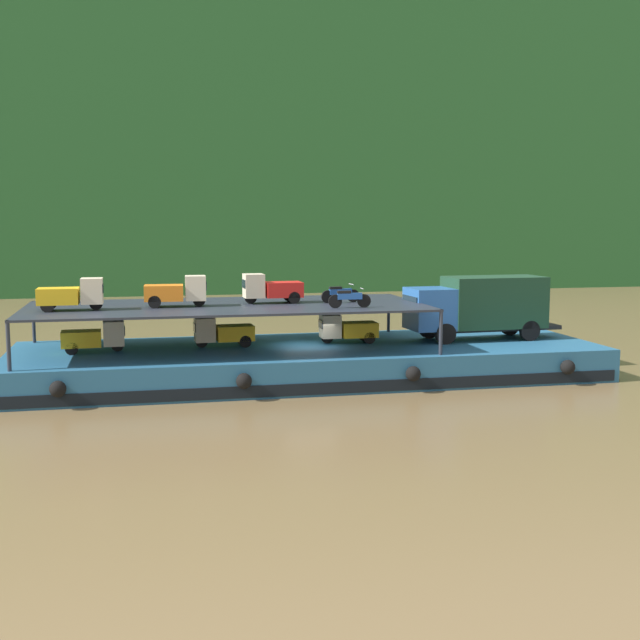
{
  "coord_description": "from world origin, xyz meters",
  "views": [
    {
      "loc": [
        -7.56,
        -36.59,
        7.33
      ],
      "look_at": [
        0.54,
        0.0,
        2.7
      ],
      "focal_mm": 45.26,
      "sensor_mm": 36.0,
      "label": 1
    }
  ],
  "objects_px": {
    "cargo_barge": "(309,362)",
    "mini_truck_upper_fore": "(271,288)",
    "mini_truck_lower_mid": "(347,329)",
    "motorcycle_upper_port": "(349,298)",
    "covered_lorry": "(479,305)",
    "mini_truck_lower_aft": "(223,332)",
    "motorcycle_upper_centre": "(340,293)",
    "mini_truck_upper_mid": "(177,291)",
    "mini_truck_upper_stern": "(72,294)",
    "mini_truck_lower_stern": "(94,337)"
  },
  "relations": [
    {
      "from": "covered_lorry",
      "to": "motorcycle_upper_port",
      "type": "xyz_separation_m",
      "value": [
        -7.24,
        -2.45,
        0.74
      ]
    },
    {
      "from": "mini_truck_lower_aft",
      "to": "mini_truck_upper_stern",
      "type": "height_order",
      "value": "mini_truck_upper_stern"
    },
    {
      "from": "mini_truck_upper_stern",
      "to": "mini_truck_upper_mid",
      "type": "distance_m",
      "value": 4.48
    },
    {
      "from": "mini_truck_upper_stern",
      "to": "mini_truck_upper_fore",
      "type": "height_order",
      "value": "same"
    },
    {
      "from": "mini_truck_upper_mid",
      "to": "motorcycle_upper_port",
      "type": "xyz_separation_m",
      "value": [
        7.41,
        -2.15,
        -0.26
      ]
    },
    {
      "from": "mini_truck_lower_stern",
      "to": "motorcycle_upper_port",
      "type": "relative_size",
      "value": 1.46
    },
    {
      "from": "mini_truck_lower_stern",
      "to": "motorcycle_upper_port",
      "type": "height_order",
      "value": "motorcycle_upper_port"
    },
    {
      "from": "mini_truck_lower_aft",
      "to": "mini_truck_upper_stern",
      "type": "xyz_separation_m",
      "value": [
        -6.55,
        -1.36,
        2.0
      ]
    },
    {
      "from": "mini_truck_upper_mid",
      "to": "mini_truck_upper_fore",
      "type": "relative_size",
      "value": 1.0
    },
    {
      "from": "cargo_barge",
      "to": "mini_truck_lower_stern",
      "type": "bearing_deg",
      "value": 178.6
    },
    {
      "from": "covered_lorry",
      "to": "motorcycle_upper_centre",
      "type": "height_order",
      "value": "covered_lorry"
    },
    {
      "from": "mini_truck_upper_stern",
      "to": "mini_truck_upper_fore",
      "type": "relative_size",
      "value": 0.99
    },
    {
      "from": "mini_truck_upper_mid",
      "to": "mini_truck_upper_fore",
      "type": "bearing_deg",
      "value": 8.0
    },
    {
      "from": "mini_truck_lower_mid",
      "to": "mini_truck_upper_stern",
      "type": "bearing_deg",
      "value": -174.22
    },
    {
      "from": "mini_truck_upper_stern",
      "to": "motorcycle_upper_centre",
      "type": "height_order",
      "value": "mini_truck_upper_stern"
    },
    {
      "from": "mini_truck_lower_stern",
      "to": "cargo_barge",
      "type": "bearing_deg",
      "value": -1.4
    },
    {
      "from": "mini_truck_upper_mid",
      "to": "mini_truck_upper_fore",
      "type": "distance_m",
      "value": 4.43
    },
    {
      "from": "mini_truck_lower_mid",
      "to": "mini_truck_lower_aft",
      "type": "bearing_deg",
      "value": 179.11
    },
    {
      "from": "mini_truck_upper_stern",
      "to": "motorcycle_upper_port",
      "type": "xyz_separation_m",
      "value": [
        11.86,
        -1.56,
        -0.26
      ]
    },
    {
      "from": "mini_truck_lower_mid",
      "to": "mini_truck_upper_stern",
      "type": "distance_m",
      "value": 12.72
    },
    {
      "from": "covered_lorry",
      "to": "mini_truck_upper_fore",
      "type": "bearing_deg",
      "value": 178.27
    },
    {
      "from": "cargo_barge",
      "to": "mini_truck_lower_stern",
      "type": "xyz_separation_m",
      "value": [
        -9.7,
        0.24,
        1.44
      ]
    },
    {
      "from": "cargo_barge",
      "to": "mini_truck_upper_fore",
      "type": "xyz_separation_m",
      "value": [
        -1.68,
        0.45,
        3.44
      ]
    },
    {
      "from": "mini_truck_upper_stern",
      "to": "mini_truck_upper_fore",
      "type": "bearing_deg",
      "value": 7.76
    },
    {
      "from": "mini_truck_lower_stern",
      "to": "motorcycle_upper_centre",
      "type": "relative_size",
      "value": 1.47
    },
    {
      "from": "motorcycle_upper_port",
      "to": "motorcycle_upper_centre",
      "type": "bearing_deg",
      "value": 86.12
    },
    {
      "from": "mini_truck_lower_stern",
      "to": "mini_truck_upper_stern",
      "type": "relative_size",
      "value": 1.01
    },
    {
      "from": "cargo_barge",
      "to": "mini_truck_lower_mid",
      "type": "xyz_separation_m",
      "value": [
        1.99,
        0.52,
        1.44
      ]
    },
    {
      "from": "cargo_barge",
      "to": "mini_truck_upper_mid",
      "type": "relative_size",
      "value": 9.76
    },
    {
      "from": "mini_truck_upper_mid",
      "to": "mini_truck_lower_stern",
      "type": "bearing_deg",
      "value": 173.74
    },
    {
      "from": "mini_truck_lower_aft",
      "to": "motorcycle_upper_centre",
      "type": "distance_m",
      "value": 5.76
    },
    {
      "from": "cargo_barge",
      "to": "mini_truck_lower_mid",
      "type": "bearing_deg",
      "value": 14.51
    },
    {
      "from": "mini_truck_lower_aft",
      "to": "motorcycle_upper_centre",
      "type": "relative_size",
      "value": 1.47
    },
    {
      "from": "covered_lorry",
      "to": "mini_truck_upper_mid",
      "type": "relative_size",
      "value": 2.85
    },
    {
      "from": "mini_truck_lower_aft",
      "to": "motorcycle_upper_centre",
      "type": "xyz_separation_m",
      "value": [
        5.46,
        -0.59,
        1.74
      ]
    },
    {
      "from": "covered_lorry",
      "to": "mini_truck_lower_mid",
      "type": "bearing_deg",
      "value": 176.78
    },
    {
      "from": "mini_truck_upper_stern",
      "to": "mini_truck_lower_mid",
      "type": "bearing_deg",
      "value": 5.78
    },
    {
      "from": "mini_truck_lower_mid",
      "to": "motorcycle_upper_port",
      "type": "xyz_separation_m",
      "value": [
        -0.64,
        -2.82,
        1.74
      ]
    },
    {
      "from": "mini_truck_upper_fore",
      "to": "covered_lorry",
      "type": "bearing_deg",
      "value": -1.73
    },
    {
      "from": "mini_truck_upper_mid",
      "to": "motorcycle_upper_centre",
      "type": "bearing_deg",
      "value": 1.39
    },
    {
      "from": "cargo_barge",
      "to": "mini_truck_lower_stern",
      "type": "distance_m",
      "value": 9.81
    },
    {
      "from": "covered_lorry",
      "to": "motorcycle_upper_centre",
      "type": "bearing_deg",
      "value": -179.01
    },
    {
      "from": "mini_truck_upper_stern",
      "to": "motorcycle_upper_port",
      "type": "distance_m",
      "value": 11.96
    },
    {
      "from": "mini_truck_lower_mid",
      "to": "mini_truck_lower_stern",
      "type": "bearing_deg",
      "value": -178.63
    },
    {
      "from": "mini_truck_lower_aft",
      "to": "mini_truck_lower_mid",
      "type": "xyz_separation_m",
      "value": [
        5.94,
        -0.09,
        0.0
      ]
    },
    {
      "from": "cargo_barge",
      "to": "mini_truck_lower_mid",
      "type": "height_order",
      "value": "mini_truck_lower_mid"
    },
    {
      "from": "mini_truck_lower_stern",
      "to": "motorcycle_upper_centre",
      "type": "bearing_deg",
      "value": -1.1
    },
    {
      "from": "mini_truck_lower_aft",
      "to": "motorcycle_upper_port",
      "type": "bearing_deg",
      "value": -28.8
    },
    {
      "from": "mini_truck_lower_stern",
      "to": "motorcycle_upper_port",
      "type": "xyz_separation_m",
      "value": [
        11.05,
        -2.54,
        1.74
      ]
    },
    {
      "from": "covered_lorry",
      "to": "mini_truck_lower_aft",
      "type": "height_order",
      "value": "covered_lorry"
    }
  ]
}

